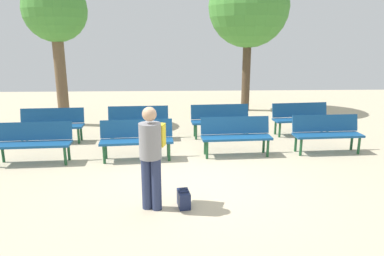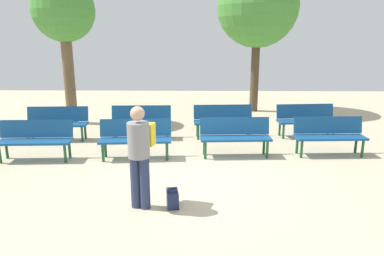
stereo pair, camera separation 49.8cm
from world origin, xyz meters
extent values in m
plane|color=#BCAD8E|center=(0.00, 0.00, 0.00)|extent=(24.00, 24.00, 0.00)
cube|color=navy|center=(-3.45, 1.24, 0.43)|extent=(1.62, 0.53, 0.05)
cube|color=navy|center=(-3.47, 1.44, 0.68)|extent=(1.60, 0.21, 0.40)
cylinder|color=#194C28|center=(-2.75, 1.12, 0.20)|extent=(0.06, 0.06, 0.40)
cylinder|color=#194C28|center=(-4.16, 1.36, 0.20)|extent=(0.06, 0.06, 0.40)
cylinder|color=#194C28|center=(-2.76, 1.44, 0.20)|extent=(0.06, 0.06, 0.40)
cube|color=navy|center=(-1.25, 1.40, 0.43)|extent=(1.63, 0.57, 0.05)
cube|color=navy|center=(-1.27, 1.59, 0.68)|extent=(1.60, 0.25, 0.40)
cylinder|color=#194C28|center=(-1.93, 1.18, 0.20)|extent=(0.06, 0.06, 0.40)
cylinder|color=#194C28|center=(-0.54, 1.29, 0.20)|extent=(0.06, 0.06, 0.40)
cylinder|color=#194C28|center=(-1.96, 1.50, 0.20)|extent=(0.06, 0.06, 0.40)
cylinder|color=#194C28|center=(-0.57, 1.61, 0.20)|extent=(0.06, 0.06, 0.40)
cube|color=navy|center=(1.00, 1.60, 0.43)|extent=(1.62, 0.53, 0.05)
cube|color=navy|center=(0.99, 1.80, 0.68)|extent=(1.60, 0.21, 0.40)
cylinder|color=#194C28|center=(0.31, 1.41, 0.20)|extent=(0.06, 0.06, 0.40)
cylinder|color=#194C28|center=(1.71, 1.48, 0.20)|extent=(0.06, 0.06, 0.40)
cylinder|color=#194C28|center=(0.29, 1.73, 0.20)|extent=(0.06, 0.06, 0.40)
cylinder|color=#194C28|center=(1.69, 1.80, 0.20)|extent=(0.06, 0.06, 0.40)
cube|color=navy|center=(3.18, 1.72, 0.43)|extent=(1.62, 0.52, 0.05)
cube|color=navy|center=(3.17, 1.92, 0.68)|extent=(1.60, 0.20, 0.40)
cylinder|color=#194C28|center=(2.49, 1.53, 0.20)|extent=(0.06, 0.06, 0.40)
cylinder|color=#194C28|center=(3.89, 1.60, 0.20)|extent=(0.06, 0.06, 0.40)
cylinder|color=#194C28|center=(2.47, 1.85, 0.20)|extent=(0.06, 0.06, 0.40)
cylinder|color=#194C28|center=(3.87, 1.92, 0.20)|extent=(0.06, 0.06, 0.40)
cube|color=navy|center=(-3.60, 2.83, 0.43)|extent=(1.62, 0.54, 0.05)
cube|color=navy|center=(-3.61, 3.03, 0.68)|extent=(1.60, 0.22, 0.40)
cylinder|color=#194C28|center=(-4.29, 2.63, 0.20)|extent=(0.06, 0.06, 0.40)
cylinder|color=#194C28|center=(-2.89, 2.71, 0.20)|extent=(0.06, 0.06, 0.40)
cylinder|color=#194C28|center=(-4.31, 2.94, 0.20)|extent=(0.06, 0.06, 0.40)
cylinder|color=#194C28|center=(-2.91, 3.03, 0.20)|extent=(0.06, 0.06, 0.40)
cube|color=navy|center=(-1.39, 3.03, 0.43)|extent=(1.62, 0.52, 0.05)
cube|color=navy|center=(-1.40, 3.23, 0.68)|extent=(1.60, 0.20, 0.40)
cylinder|color=#194C28|center=(-2.08, 2.83, 0.20)|extent=(0.06, 0.06, 0.40)
cylinder|color=#194C28|center=(-0.68, 2.90, 0.20)|extent=(0.06, 0.06, 0.40)
cylinder|color=#194C28|center=(-2.10, 3.15, 0.20)|extent=(0.06, 0.06, 0.40)
cylinder|color=#194C28|center=(-0.70, 3.22, 0.20)|extent=(0.06, 0.06, 0.40)
cube|color=navy|center=(0.83, 3.18, 0.43)|extent=(1.63, 0.55, 0.05)
cube|color=navy|center=(0.82, 3.38, 0.68)|extent=(1.60, 0.23, 0.40)
cylinder|color=#194C28|center=(0.15, 2.98, 0.20)|extent=(0.06, 0.06, 0.40)
cylinder|color=#194C28|center=(1.54, 3.07, 0.20)|extent=(0.06, 0.06, 0.40)
cylinder|color=#194C28|center=(0.12, 3.30, 0.20)|extent=(0.06, 0.06, 0.40)
cylinder|color=#194C28|center=(1.52, 3.39, 0.20)|extent=(0.06, 0.06, 0.40)
cube|color=navy|center=(3.13, 3.33, 0.43)|extent=(1.64, 0.60, 0.05)
cube|color=navy|center=(3.11, 3.53, 0.68)|extent=(1.60, 0.28, 0.40)
cylinder|color=#194C28|center=(2.44, 3.10, 0.20)|extent=(0.06, 0.06, 0.40)
cylinder|color=#194C28|center=(3.84, 3.24, 0.20)|extent=(0.06, 0.06, 0.40)
cylinder|color=#194C28|center=(2.41, 3.42, 0.20)|extent=(0.06, 0.06, 0.40)
cylinder|color=#194C28|center=(3.81, 3.56, 0.20)|extent=(0.06, 0.06, 0.40)
cylinder|color=brown|center=(-3.89, 4.83, 1.44)|extent=(0.34, 0.34, 2.89)
sphere|color=#478E38|center=(-3.89, 4.83, 3.44)|extent=(1.86, 1.86, 1.86)
cylinder|color=#4C3A28|center=(2.20, 6.87, 1.43)|extent=(0.30, 0.30, 2.87)
sphere|color=#478E38|center=(2.20, 6.87, 3.72)|extent=(2.85, 2.85, 2.85)
cylinder|color=navy|center=(-0.68, -0.97, 0.42)|extent=(0.16, 0.16, 0.85)
cylinder|color=navy|center=(-0.84, -0.92, 0.42)|extent=(0.16, 0.16, 0.85)
cylinder|color=gray|center=(-0.76, -0.95, 1.12)|extent=(0.42, 0.42, 0.55)
sphere|color=tan|center=(-0.76, -0.95, 1.54)|extent=(0.22, 0.22, 0.22)
cube|color=yellow|center=(-0.69, -0.70, 1.15)|extent=(0.32, 0.25, 0.36)
cube|color=#192347|center=(-0.26, -0.90, 0.13)|extent=(0.23, 0.34, 0.26)
torus|color=#192347|center=(-0.26, -0.90, 0.28)|extent=(0.16, 0.16, 0.02)
camera|label=1|loc=(-0.33, -6.10, 2.64)|focal=32.94mm
camera|label=2|loc=(0.16, -6.10, 2.64)|focal=32.94mm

